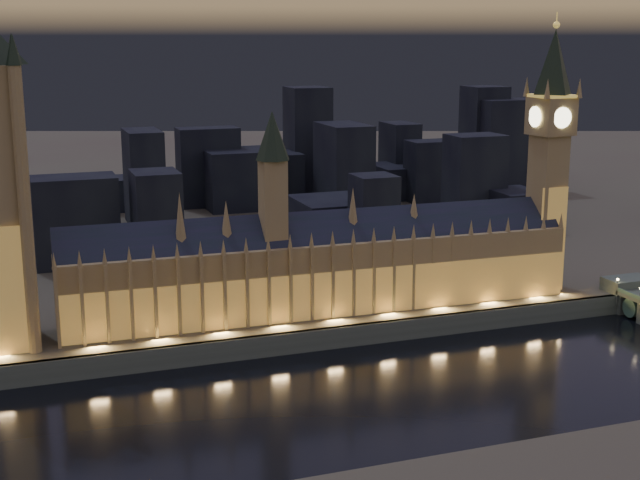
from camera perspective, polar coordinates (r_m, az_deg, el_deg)
name	(u,v)px	position (r m, az deg, el deg)	size (l,w,h in m)	color
ground_plane	(362,390)	(294.05, 2.73, -9.60)	(2000.00, 2000.00, 0.00)	black
north_bank	(133,165)	(785.36, -11.89, 4.72)	(2000.00, 960.00, 8.00)	#4C4236
embankment_wall	(320,339)	(328.37, 0.00, -6.38)	(2000.00, 2.50, 8.00)	#435243
palace_of_westminster	(321,265)	(343.14, 0.10, -1.62)	(202.00, 23.97, 78.00)	#9C834C
elizabeth_tower	(550,138)	(380.19, 14.51, 6.34)	(18.00, 18.00, 113.87)	#9C834C
city_backdrop	(269,178)	(525.04, -3.26, 3.99)	(468.15, 215.63, 72.32)	black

